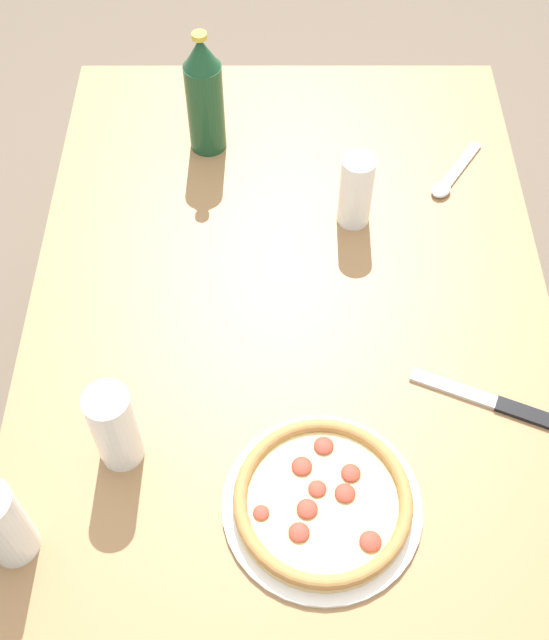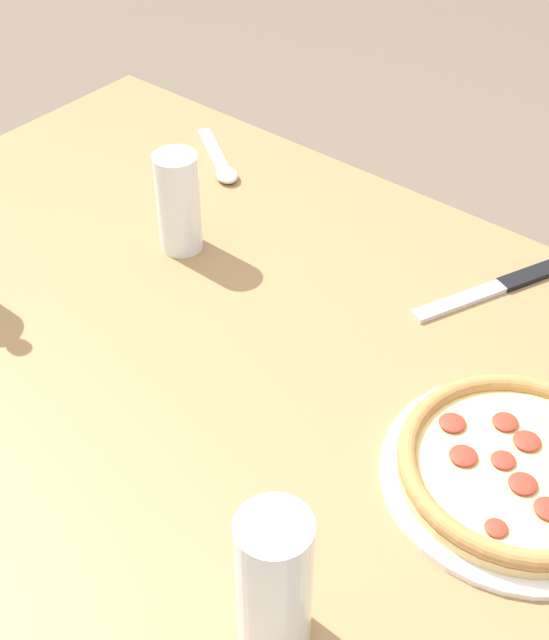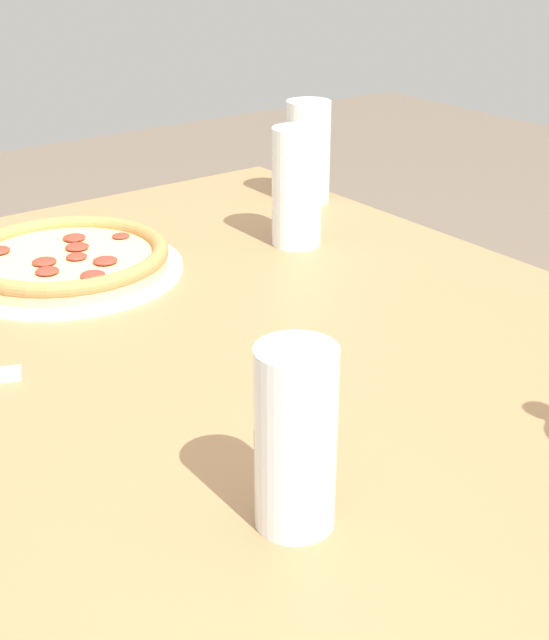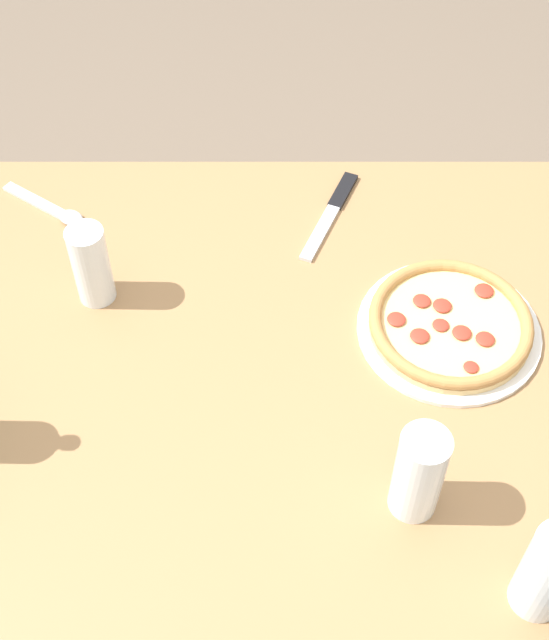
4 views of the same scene
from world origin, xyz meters
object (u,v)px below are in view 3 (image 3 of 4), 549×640
(glass_cola, at_px, (308,156))
(pizza_salami, at_px, (66,260))
(glass_red_wine, at_px, (295,447))
(glass_water, at_px, (297,190))

(glass_cola, bearing_deg, pizza_salami, 97.45)
(glass_red_wine, height_order, glass_water, glass_water)
(pizza_salami, xyz_separation_m, glass_red_wine, (-0.56, 0.08, 0.05))
(glass_cola, distance_m, glass_water, 0.20)
(glass_cola, bearing_deg, glass_red_wine, 140.64)
(pizza_salami, distance_m, glass_cola, 0.44)
(glass_red_wine, height_order, glass_cola, glass_cola)
(glass_red_wine, xyz_separation_m, glass_water, (0.48, -0.37, 0.01))
(pizza_salami, height_order, glass_red_wine, glass_red_wine)
(glass_red_wine, xyz_separation_m, glass_cola, (0.62, -0.51, 0.00))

